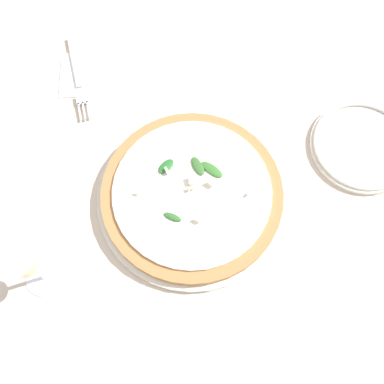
{
  "coord_description": "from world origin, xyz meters",
  "views": [
    {
      "loc": [
        0.27,
        0.1,
        0.79
      ],
      "look_at": [
        -0.03,
        0.04,
        0.03
      ],
      "focal_mm": 42.0,
      "sensor_mm": 36.0,
      "label": 1
    }
  ],
  "objects_px": {
    "pizza_arugula_main": "(192,195)",
    "wine_glass": "(21,262)",
    "side_plate_white": "(362,146)",
    "fork": "(77,76)"
  },
  "relations": [
    {
      "from": "wine_glass",
      "to": "fork",
      "type": "height_order",
      "value": "wine_glass"
    },
    {
      "from": "wine_glass",
      "to": "fork",
      "type": "bearing_deg",
      "value": -170.38
    },
    {
      "from": "pizza_arugula_main",
      "to": "side_plate_white",
      "type": "xyz_separation_m",
      "value": [
        -0.17,
        0.3,
        -0.01
      ]
    },
    {
      "from": "pizza_arugula_main",
      "to": "wine_glass",
      "type": "relative_size",
      "value": 2.17
    },
    {
      "from": "side_plate_white",
      "to": "pizza_arugula_main",
      "type": "bearing_deg",
      "value": -60.14
    },
    {
      "from": "wine_glass",
      "to": "fork",
      "type": "relative_size",
      "value": 0.82
    },
    {
      "from": "wine_glass",
      "to": "side_plate_white",
      "type": "height_order",
      "value": "wine_glass"
    },
    {
      "from": "fork",
      "to": "wine_glass",
      "type": "bearing_deg",
      "value": -17.08
    },
    {
      "from": "wine_glass",
      "to": "pizza_arugula_main",
      "type": "bearing_deg",
      "value": 132.38
    },
    {
      "from": "pizza_arugula_main",
      "to": "side_plate_white",
      "type": "distance_m",
      "value": 0.35
    }
  ]
}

